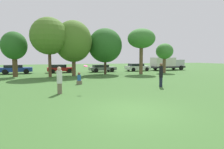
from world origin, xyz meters
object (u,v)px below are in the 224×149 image
(bystander_sitting, at_px, (79,79))
(tree_6, at_px, (165,52))
(parked_car_blue, at_px, (16,69))
(tree_1, at_px, (14,46))
(person_thrower, at_px, (59,80))
(tree_4, at_px, (105,46))
(tree_3, at_px, (73,41))
(tree_2, at_px, (49,36))
(parked_car_grey, at_px, (102,68))
(parked_car_white, at_px, (137,67))
(delivery_truck_silver, at_px, (167,63))
(frisbee, at_px, (86,66))
(tree_5, at_px, (141,39))
(person_catcher, at_px, (161,75))
(parked_car_red, at_px, (60,68))

(bystander_sitting, height_order, tree_6, tree_6)
(bystander_sitting, bearing_deg, parked_car_blue, 117.21)
(tree_1, bearing_deg, person_thrower, -70.83)
(bystander_sitting, distance_m, tree_4, 10.53)
(parked_car_blue, bearing_deg, bystander_sitting, -65.56)
(tree_6, height_order, parked_car_blue, tree_6)
(tree_3, bearing_deg, bystander_sitting, -94.25)
(tree_2, relative_size, tree_4, 1.11)
(parked_car_blue, relative_size, parked_car_grey, 0.99)
(tree_3, xyz_separation_m, parked_car_white, (11.31, 4.90, -3.60))
(tree_4, bearing_deg, tree_6, -4.18)
(tree_3, height_order, delivery_truck_silver, tree_3)
(frisbee, distance_m, tree_5, 15.49)
(person_catcher, bearing_deg, parked_car_grey, -92.18)
(tree_6, bearing_deg, tree_1, 178.22)
(frisbee, bearing_deg, tree_3, 86.33)
(tree_2, bearing_deg, person_thrower, -87.71)
(person_thrower, xyz_separation_m, person_catcher, (7.60, 0.35, 0.10))
(tree_3, bearing_deg, tree_1, 174.70)
(frisbee, height_order, tree_1, tree_1)
(person_catcher, bearing_deg, parked_car_blue, -55.78)
(person_catcher, relative_size, parked_car_white, 0.44)
(bystander_sitting, distance_m, parked_car_white, 17.53)
(bystander_sitting, bearing_deg, parked_car_white, 47.22)
(tree_4, relative_size, parked_car_red, 1.57)
(tree_2, height_order, tree_5, tree_2)
(parked_car_red, bearing_deg, delivery_truck_silver, -2.70)
(tree_5, bearing_deg, frisbee, -131.17)
(parked_car_grey, relative_size, parked_car_white, 1.02)
(tree_6, height_order, delivery_truck_silver, tree_6)
(parked_car_red, bearing_deg, person_catcher, -71.47)
(person_thrower, relative_size, parked_car_white, 0.40)
(tree_2, bearing_deg, person_catcher, -53.40)
(person_catcher, height_order, parked_car_red, person_catcher)
(parked_car_blue, bearing_deg, tree_6, -16.92)
(tree_5, bearing_deg, person_thrower, -135.57)
(parked_car_red, bearing_deg, frisbee, -90.68)
(tree_6, distance_m, delivery_truck_silver, 7.04)
(tree_2, distance_m, parked_car_white, 15.78)
(parked_car_red, bearing_deg, bystander_sitting, -89.34)
(tree_2, bearing_deg, parked_car_blue, 127.29)
(frisbee, distance_m, tree_3, 12.17)
(frisbee, xyz_separation_m, tree_4, (5.10, 12.53, 2.17))
(tree_3, relative_size, parked_car_grey, 1.59)
(bystander_sitting, xyz_separation_m, delivery_truck_silver, (18.11, 13.30, 0.83))
(person_thrower, height_order, bystander_sitting, person_thrower)
(person_thrower, xyz_separation_m, bystander_sitting, (1.83, 3.90, -0.44))
(tree_6, height_order, parked_car_red, tree_6)
(tree_1, height_order, parked_car_white, tree_1)
(tree_3, xyz_separation_m, tree_6, (13.32, 0.00, -1.14))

